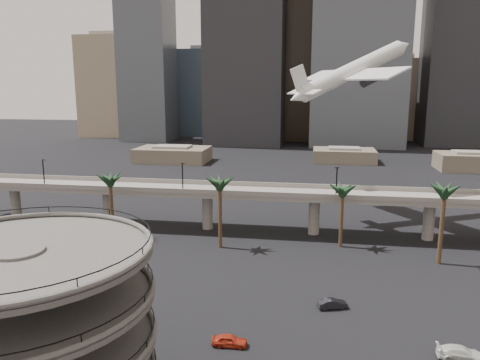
% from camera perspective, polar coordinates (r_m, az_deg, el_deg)
% --- Properties ---
extents(parking_ramp, '(22.20, 22.20, 17.35)m').
position_cam_1_polar(parking_ramp, '(45.21, -24.85, -15.39)').
color(parking_ramp, '#4B4946').
rests_on(parking_ramp, ground).
extents(overpass, '(130.00, 9.30, 14.70)m').
position_cam_1_polar(overpass, '(95.21, 2.43, -2.03)').
color(overpass, slate).
rests_on(overpass, ground).
extents(palm_trees, '(76.40, 18.40, 14.00)m').
position_cam_1_polar(palm_trees, '(86.08, 9.50, -0.92)').
color(palm_trees, '#4E3921').
rests_on(palm_trees, ground).
extents(low_buildings, '(135.00, 27.50, 6.80)m').
position_cam_1_polar(low_buildings, '(181.27, 7.92, 2.85)').
color(low_buildings, brown).
rests_on(low_buildings, ground).
extents(skyline, '(269.00, 86.00, 128.30)m').
position_cam_1_polar(skyline, '(254.69, 10.58, 15.15)').
color(skyline, gray).
rests_on(skyline, ground).
extents(airborne_jet, '(29.06, 27.93, 15.78)m').
position_cam_1_polar(airborne_jet, '(108.33, 13.54, 12.75)').
color(airborne_jet, silver).
rests_on(airborne_jet, ground).
extents(car_a, '(4.14, 1.80, 1.39)m').
position_cam_1_polar(car_a, '(56.82, -1.29, -18.97)').
color(car_a, red).
rests_on(car_a, ground).
extents(car_b, '(4.28, 2.55, 1.33)m').
position_cam_1_polar(car_b, '(66.22, 11.21, -14.57)').
color(car_b, black).
rests_on(car_b, ground).
extents(car_c, '(5.12, 2.21, 1.47)m').
position_cam_1_polar(car_c, '(59.63, 25.33, -18.54)').
color(car_c, silver).
rests_on(car_c, ground).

